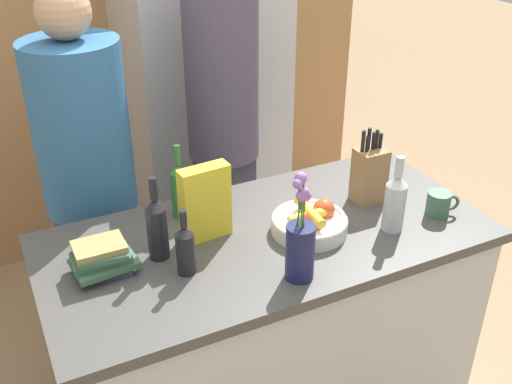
% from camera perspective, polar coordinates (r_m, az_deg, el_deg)
% --- Properties ---
extents(kitchen_island, '(1.57, 0.75, 0.89)m').
position_cam_1_polar(kitchen_island, '(2.37, 1.02, -12.98)').
color(kitchen_island, silver).
rests_on(kitchen_island, ground_plane).
extents(back_wall_wood, '(2.77, 0.12, 2.60)m').
position_cam_1_polar(back_wall_wood, '(3.35, -12.09, 16.10)').
color(back_wall_wood, '#AD7A4C').
rests_on(back_wall_wood, ground_plane).
extents(refrigerator, '(0.77, 0.63, 1.98)m').
position_cam_1_polar(refrigerator, '(3.18, -5.15, 10.09)').
color(refrigerator, '#B7B7BC').
rests_on(refrigerator, ground_plane).
extents(fruit_bowl, '(0.27, 0.27, 0.10)m').
position_cam_1_polar(fruit_bowl, '(2.09, 5.23, -2.85)').
color(fruit_bowl, silver).
rests_on(fruit_bowl, kitchen_island).
extents(knife_block, '(0.11, 0.09, 0.29)m').
position_cam_1_polar(knife_block, '(2.28, 10.74, 1.68)').
color(knife_block, olive).
rests_on(knife_block, kitchen_island).
extents(flower_vase, '(0.09, 0.09, 0.36)m').
position_cam_1_polar(flower_vase, '(1.83, 4.24, -5.07)').
color(flower_vase, '#191E4C').
rests_on(flower_vase, kitchen_island).
extents(cereal_box, '(0.18, 0.07, 0.27)m').
position_cam_1_polar(cereal_box, '(2.01, -4.87, -1.04)').
color(cereal_box, yellow).
rests_on(cereal_box, kitchen_island).
extents(coffee_mug, '(0.12, 0.09, 0.09)m').
position_cam_1_polar(coffee_mug, '(2.27, 17.04, -1.08)').
color(coffee_mug, '#42664C').
rests_on(coffee_mug, kitchen_island).
extents(book_stack, '(0.21, 0.17, 0.10)m').
position_cam_1_polar(book_stack, '(1.95, -14.43, -6.15)').
color(book_stack, '#2D334C').
rests_on(book_stack, kitchen_island).
extents(bottle_oil, '(0.07, 0.07, 0.28)m').
position_cam_1_polar(bottle_oil, '(2.11, 13.09, -0.89)').
color(bottle_oil, '#B2BCC1').
rests_on(bottle_oil, kitchen_island).
extents(bottle_vinegar, '(0.06, 0.06, 0.23)m').
position_cam_1_polar(bottle_vinegar, '(1.87, -6.75, -5.37)').
color(bottle_vinegar, black).
rests_on(bottle_vinegar, kitchen_island).
extents(bottle_wine, '(0.07, 0.07, 0.29)m').
position_cam_1_polar(bottle_wine, '(1.94, -9.41, -3.27)').
color(bottle_wine, black).
rests_on(bottle_wine, kitchen_island).
extents(bottle_water, '(0.06, 0.06, 0.28)m').
position_cam_1_polar(bottle_water, '(2.16, -7.31, 0.34)').
color(bottle_water, '#286633').
rests_on(bottle_water, kitchen_island).
extents(person_at_sink, '(0.36, 0.36, 1.67)m').
position_cam_1_polar(person_at_sink, '(2.45, -15.65, 1.46)').
color(person_at_sink, '#383842').
rests_on(person_at_sink, ground_plane).
extents(person_in_blue, '(0.31, 0.31, 1.81)m').
position_cam_1_polar(person_in_blue, '(2.62, -3.16, 6.90)').
color(person_in_blue, '#383842').
rests_on(person_in_blue, ground_plane).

